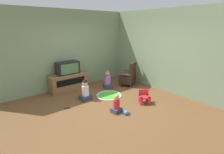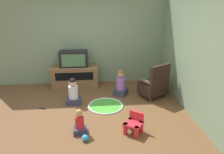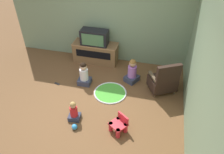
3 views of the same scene
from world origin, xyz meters
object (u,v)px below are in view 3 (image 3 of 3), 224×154
Objects in this scene: child_watching_right at (132,72)px; toy_ball at (74,127)px; television at (94,37)px; black_armchair at (164,81)px; remote_control at (57,84)px; child_watching_center at (74,112)px; tv_cabinet at (96,52)px; yellow_kid_chair at (119,125)px; child_watching_left at (84,75)px.

toy_ball is (-0.90, -1.93, -0.24)m from child_watching_right.
television is 6.35× the size of toy_ball.
black_armchair is 2.81m from remote_control.
child_watching_center is 0.33m from toy_ball.
child_watching_right reaches higher than tv_cabinet.
tv_cabinet reaches higher than yellow_kid_chair.
black_armchair is 1.81× the size of child_watching_center.
child_watching_right reaches higher than yellow_kid_chair.
toy_ball is at bearing -74.52° from child_watching_center.
child_watching_center is (0.21, -1.25, -0.07)m from child_watching_left.
yellow_kid_chair is (-0.81, -1.49, -0.19)m from black_armchair.
child_watching_left reaches higher than toy_ball.
black_armchair is 2.05m from child_watching_left.
toy_ball is at bearing -176.38° from child_watching_right.
toy_ball is at bearing 15.84° from black_armchair.
yellow_kid_chair reaches higher than remote_control.
yellow_kid_chair is at bearing 11.49° from toy_ball.
yellow_kid_chair reaches higher than toy_ball.
television reaches higher than remote_control.
yellow_kid_chair is at bearing -150.55° from child_watching_right.
remote_control is (-1.03, 1.31, -0.05)m from toy_ball.
tv_cabinet is 1.92× the size of child_watching_right.
tv_cabinet is 2.76m from yellow_kid_chair.
television reaches higher than tv_cabinet.
television is at bearing 90.18° from child_watching_right.
tv_cabinet is at bearing -102.24° from remote_control.
child_watching_left is 1.56m from toy_ball.
child_watching_left is at bearing -88.39° from television.
tv_cabinet is at bearing 89.02° from child_watching_right.
child_watching_right is at bearing 65.14° from toy_ball.
television is at bearing 90.01° from child_watching_left.
child_watching_left is 4.24× the size of remote_control.
tv_cabinet is 2.38m from child_watching_center.
yellow_kid_chair is 2.79× the size of remote_control.
tv_cabinet is at bearing 90.00° from television.
child_watching_center is at bearing 9.30° from black_armchair.
black_armchair reaches higher than child_watching_left.
black_armchair is 7.46× the size of toy_ball.
child_watching_right is 4.43× the size of remote_control.
television is at bearing 153.06° from yellow_kid_chair.
yellow_kid_chair is 2.26m from remote_control.
child_watching_center reaches higher than remote_control.
television reaches higher than child_watching_right.
television is 1.79× the size of yellow_kid_chair.
child_watching_right is 2.05m from remote_control.
child_watching_right is (1.21, 0.42, 0.01)m from child_watching_left.
child_watching_left is 0.96× the size of child_watching_right.
black_armchair is 1.38× the size of child_watching_left.
child_watching_center is at bearing -84.15° from television.
child_watching_center is 0.73× the size of child_watching_right.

